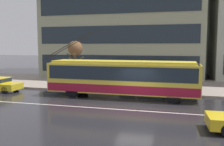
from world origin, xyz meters
name	(u,v)px	position (x,y,z in m)	size (l,w,h in m)	color
ground_plane	(135,106)	(0.00, 0.00, 0.00)	(160.00, 160.00, 0.00)	#252328
sidewalk_slab	(150,85)	(0.00, 9.28, 0.07)	(80.00, 10.00, 0.14)	gray
lane_centre_line	(131,110)	(0.00, -1.20, 0.00)	(72.00, 0.14, 0.01)	silver
trolleybus	(122,77)	(-1.48, 2.68, 1.60)	(12.86, 2.65, 5.27)	yellow
bus_shelter	(101,67)	(-4.43, 6.47, 2.04)	(3.68, 1.82, 2.51)	gray
pedestrian_at_shelter	(164,73)	(1.60, 5.17, 1.75)	(1.15, 1.15, 1.96)	black
pedestrian_approaching_curb	(170,73)	(2.13, 6.13, 1.65)	(1.11, 1.11, 1.96)	navy
pedestrian_walking_past	(136,71)	(-1.12, 7.06, 1.66)	(1.25, 1.25, 1.95)	#5B5448
street_tree_bare	(75,50)	(-7.59, 7.61, 3.64)	(1.98, 2.17, 4.47)	#4C452F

